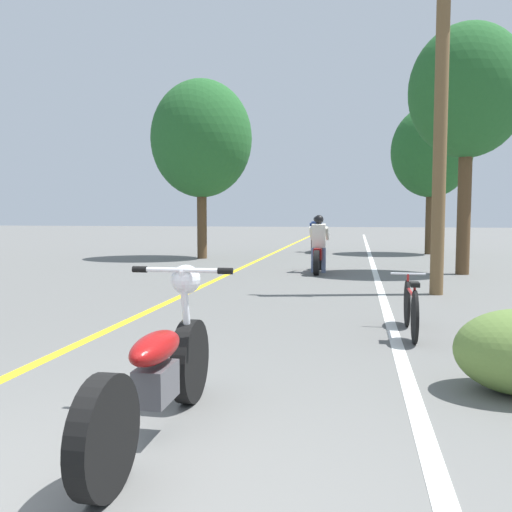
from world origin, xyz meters
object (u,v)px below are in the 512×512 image
roadside_tree_right_far (432,152)px  motorcycle_rider_lead (319,251)px  utility_pole (441,117)px  roadside_tree_left (201,139)px  bicycle_parked (411,307)px  motorcycle_foreground (159,371)px  roadside_tree_right_near (467,93)px  motorcycle_rider_far (316,239)px

roadside_tree_right_far → motorcycle_rider_lead: bearing=-116.9°
utility_pole → motorcycle_rider_lead: utility_pole is taller
roadside_tree_left → bicycle_parked: bearing=-61.5°
roadside_tree_left → roadside_tree_right_far: bearing=23.9°
motorcycle_rider_lead → roadside_tree_left: bearing=138.6°
roadside_tree_right_far → motorcycle_foreground: bearing=-102.6°
roadside_tree_right_near → roadside_tree_right_far: bearing=89.4°
roadside_tree_right_near → motorcycle_rider_far: roadside_tree_right_near is taller
motorcycle_foreground → motorcycle_rider_far: (-0.29, 17.65, 0.08)m
roadside_tree_left → motorcycle_foreground: 14.90m
roadside_tree_right_near → motorcycle_foreground: 11.91m
motorcycle_rider_far → bicycle_parked: bearing=-81.1°
bicycle_parked → motorcycle_rider_far: bearing=98.9°
roadside_tree_right_near → motorcycle_foreground: bearing=-109.9°
roadside_tree_left → motorcycle_rider_far: size_ratio=2.91×
utility_pole → roadside_tree_left: 9.59m
motorcycle_foreground → motorcycle_rider_far: size_ratio=1.05×
roadside_tree_right_near → motorcycle_rider_far: (-4.11, 7.08, -3.85)m
motorcycle_foreground → motorcycle_rider_lead: size_ratio=1.07×
motorcycle_rider_lead → motorcycle_rider_far: (-0.62, 7.28, -0.03)m
roadside_tree_left → motorcycle_rider_lead: (4.11, -3.62, -3.37)m
utility_pole → motorcycle_foreground: bearing=-111.3°
utility_pole → roadside_tree_left: utility_pole is taller
utility_pole → motorcycle_rider_lead: 4.93m
roadside_tree_right_far → roadside_tree_left: 8.40m
utility_pole → motorcycle_foreground: (-2.72, -6.97, -2.77)m
roadside_tree_right_far → roadside_tree_left: size_ratio=0.93×
roadside_tree_right_near → roadside_tree_left: size_ratio=1.03×
roadside_tree_left → bicycle_parked: (5.72, -10.52, -3.58)m
motorcycle_rider_lead → bicycle_parked: (1.61, -6.90, -0.21)m
roadside_tree_right_near → roadside_tree_right_far: roadside_tree_right_near is taller
roadside_tree_right_far → motorcycle_rider_lead: 8.49m
utility_pole → motorcycle_rider_lead: bearing=125.2°
motorcycle_foreground → motorcycle_rider_far: bearing=91.0°
roadside_tree_right_far → motorcycle_foreground: size_ratio=2.56×
utility_pole → roadside_tree_left: (-6.50, 7.01, 0.70)m
roadside_tree_left → motorcycle_rider_lead: 6.43m
roadside_tree_right_near → bicycle_parked: size_ratio=3.78×
motorcycle_foreground → bicycle_parked: size_ratio=1.33×
roadside_tree_left → bicycle_parked: roadside_tree_left is taller
roadside_tree_right_far → motorcycle_rider_far: bearing=176.4°
motorcycle_rider_lead → bicycle_parked: motorcycle_rider_lead is taller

